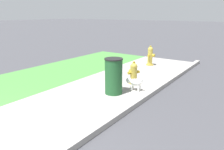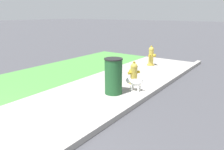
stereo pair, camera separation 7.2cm
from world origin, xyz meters
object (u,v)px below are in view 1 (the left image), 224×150
(fire_hydrant_far_end, at_px, (134,73))
(fire_hydrant_near_corner, at_px, (150,56))
(small_white_dog, at_px, (134,82))
(trash_bin, at_px, (114,76))

(fire_hydrant_far_end, distance_m, fire_hydrant_near_corner, 2.55)
(fire_hydrant_near_corner, xyz_separation_m, small_white_dog, (-3.03, -0.97, -0.16))
(small_white_dog, xyz_separation_m, trash_bin, (-0.53, 0.33, 0.24))
(fire_hydrant_near_corner, height_order, trash_bin, trash_bin)
(fire_hydrant_far_end, height_order, small_white_dog, fire_hydrant_far_end)
(small_white_dog, relative_size, trash_bin, 0.51)
(small_white_dog, bearing_deg, fire_hydrant_near_corner, -81.87)
(fire_hydrant_far_end, distance_m, small_white_dog, 0.65)
(fire_hydrant_far_end, distance_m, trash_bin, 1.09)
(fire_hydrant_far_end, relative_size, small_white_dog, 1.40)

